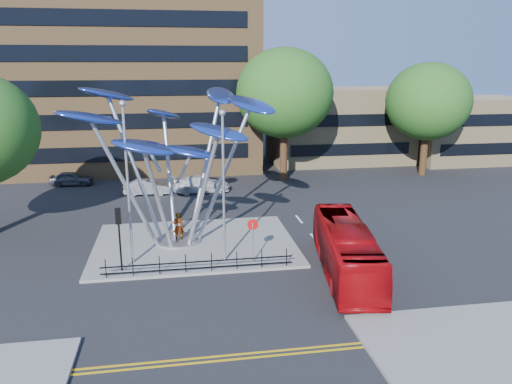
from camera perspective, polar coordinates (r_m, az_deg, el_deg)
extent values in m
plane|color=black|center=(25.24, -4.01, -10.75)|extent=(120.00, 120.00, 0.00)
cube|color=slate|center=(30.67, -6.97, -5.93)|extent=(12.00, 9.00, 0.15)
cube|color=gold|center=(20.01, -2.28, -18.08)|extent=(40.00, 0.12, 0.01)
cube|color=gold|center=(19.76, -2.17, -18.54)|extent=(40.00, 0.12, 0.01)
cube|color=brown|center=(55.01, -14.30, 18.64)|extent=(25.00, 15.00, 30.00)
cube|color=tan|center=(56.11, 9.48, 7.53)|extent=(15.00, 8.00, 8.00)
cube|color=tan|center=(60.40, 22.85, 6.60)|extent=(12.00, 8.00, 7.00)
cylinder|color=black|center=(46.50, 3.18, 4.82)|extent=(0.70, 0.70, 5.72)
ellipsoid|color=#1B4D16|center=(45.89, 3.28, 11.23)|extent=(8.80, 8.80, 8.10)
cylinder|color=black|center=(51.41, 18.65, 4.65)|extent=(0.70, 0.70, 5.06)
ellipsoid|color=#1B4D16|center=(50.87, 19.08, 9.76)|extent=(8.00, 8.00, 7.36)
cylinder|color=#9EA0A5|center=(31.08, -8.87, -5.46)|extent=(2.80, 2.80, 0.12)
cylinder|color=#9EA0A5|center=(29.42, -11.48, 1.08)|extent=(0.24, 0.24, 7.80)
ellipsoid|color=#2B49BA|center=(28.10, -18.54, 8.07)|extent=(3.92, 2.95, 1.39)
cylinder|color=#9EA0A5|center=(29.18, -9.86, -0.37)|extent=(0.24, 0.24, 6.40)
ellipsoid|color=#2B49BA|center=(26.40, -12.79, 5.01)|extent=(3.47, 1.78, 1.31)
cylinder|color=#9EA0A5|center=(29.31, -7.94, 0.38)|extent=(0.24, 0.24, 7.00)
ellipsoid|color=#2B49BA|center=(27.16, -4.27, 6.88)|extent=(3.81, 3.11, 1.36)
cylinder|color=#9EA0A5|center=(29.96, -6.87, 1.91)|extent=(0.24, 0.24, 8.20)
ellipsoid|color=#2B49BA|center=(30.06, -0.57, 9.97)|extent=(3.52, 4.06, 1.44)
cylinder|color=#9EA0A5|center=(30.78, -7.71, 2.61)|extent=(0.24, 0.24, 8.60)
ellipsoid|color=#2B49BA|center=(32.31, -4.12, 10.98)|extent=(2.21, 3.79, 1.39)
cylinder|color=#9EA0A5|center=(31.00, -9.52, 1.49)|extent=(0.24, 0.24, 7.40)
ellipsoid|color=#2B49BA|center=(32.97, -10.51, 8.76)|extent=(3.02, 3.71, 1.34)
cylinder|color=#9EA0A5|center=(30.28, -11.09, 2.46)|extent=(0.24, 0.24, 8.80)
ellipsoid|color=#2B49BA|center=(31.29, -16.65, 10.66)|extent=(3.88, 3.60, 1.42)
ellipsoid|color=#2B49BA|center=(29.83, -12.79, 5.32)|extent=(3.40, 1.96, 1.13)
ellipsoid|color=#2B49BA|center=(29.26, -7.51, 4.58)|extent=(3.39, 2.16, 1.11)
cylinder|color=#9EA0A5|center=(27.10, -14.41, 0.51)|extent=(0.14, 0.14, 8.50)
sphere|color=#9EA0A5|center=(26.40, -15.02, 9.74)|extent=(0.36, 0.36, 0.36)
cylinder|color=#9EA0A5|center=(26.68, -3.72, 0.17)|extent=(0.14, 0.14, 8.00)
sphere|color=#9EA0A5|center=(25.95, -3.87, 9.01)|extent=(0.36, 0.36, 0.36)
cylinder|color=black|center=(26.96, -15.29, -5.52)|extent=(0.10, 0.10, 3.20)
cube|color=black|center=(26.52, -15.49, -2.68)|extent=(0.28, 0.18, 0.85)
sphere|color=#FF0C0C|center=(26.44, -15.53, -2.10)|extent=(0.18, 0.18, 0.18)
cylinder|color=#9EA0A5|center=(27.24, -0.36, -5.77)|extent=(0.08, 0.08, 2.30)
cylinder|color=red|center=(26.94, -0.37, -3.76)|extent=(0.60, 0.04, 0.60)
cube|color=white|center=(26.96, -0.38, -3.75)|extent=(0.42, 0.03, 0.10)
cylinder|color=black|center=(26.71, -16.80, -8.37)|extent=(0.05, 0.05, 1.00)
cylinder|color=black|center=(26.55, -13.90, -8.30)|extent=(0.05, 0.05, 1.00)
cylinder|color=black|center=(26.47, -10.97, -8.21)|extent=(0.05, 0.05, 1.00)
cylinder|color=black|center=(26.45, -8.04, -8.09)|extent=(0.05, 0.05, 1.00)
cylinder|color=black|center=(26.50, -5.11, -7.95)|extent=(0.05, 0.05, 1.00)
cylinder|color=black|center=(26.62, -2.20, -7.80)|extent=(0.05, 0.05, 1.00)
cylinder|color=black|center=(26.80, 0.68, -7.62)|extent=(0.05, 0.05, 1.00)
cylinder|color=black|center=(27.05, 3.50, -7.43)|extent=(0.05, 0.05, 1.00)
cube|color=black|center=(26.45, -6.57, -7.92)|extent=(10.00, 0.06, 0.06)
cube|color=black|center=(26.58, -6.55, -8.62)|extent=(10.00, 0.06, 0.06)
imported|color=#9A070B|center=(26.53, 10.25, -6.47)|extent=(3.80, 9.98, 2.71)
imported|color=gray|center=(30.79, -8.85, -3.96)|extent=(0.70, 0.49, 1.83)
imported|color=#414349|center=(47.74, -20.35, 1.46)|extent=(3.83, 1.74, 1.27)
imported|color=#A9ABB1|center=(42.64, -12.30, 0.54)|extent=(3.89, 1.46, 1.27)
imported|color=silver|center=(42.73, -6.26, 0.91)|extent=(4.99, 2.37, 1.40)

